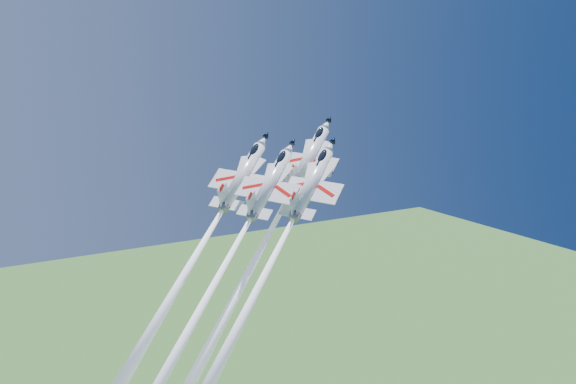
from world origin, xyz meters
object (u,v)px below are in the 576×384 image
jet_lead (262,246)px  jet_left (205,240)px  jet_slot (215,283)px  jet_right (272,261)px

jet_lead → jet_left: (-7.89, 5.26, 0.87)m
jet_slot → jet_lead: bearing=82.1°
jet_left → jet_slot: size_ratio=0.83×
jet_left → jet_slot: bearing=-46.1°
jet_lead → jet_right: jet_lead is taller
jet_lead → jet_slot: jet_lead is taller
jet_lead → jet_right: bearing=-45.9°
jet_lead → jet_left: jet_lead is taller
jet_left → jet_slot: 10.84m
jet_right → jet_slot: size_ratio=0.88×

